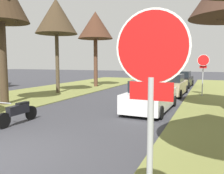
{
  "coord_description": "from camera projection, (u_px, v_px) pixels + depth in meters",
  "views": [
    {
      "loc": [
        5.02,
        -4.09,
        2.46
      ],
      "look_at": [
        0.62,
        6.37,
        1.24
      ],
      "focal_mm": 37.13,
      "sensor_mm": 36.0,
      "label": 1
    }
  ],
  "objects": [
    {
      "name": "parked_sedan_white",
      "position": [
        151.0,
        97.0,
        11.74
      ],
      "size": [
        2.07,
        4.46,
        1.57
      ],
      "color": "white",
      "rests_on": "ground"
    },
    {
      "name": "street_tree_left_mid_b",
      "position": [
        56.0,
        17.0,
        17.81
      ],
      "size": [
        3.23,
        3.23,
        7.28
      ],
      "color": "#4C3E2B",
      "rests_on": "grass_verge_left"
    },
    {
      "name": "stop_sign_far",
      "position": [
        203.0,
        66.0,
        16.46
      ],
      "size": [
        0.81,
        0.48,
        2.95
      ],
      "color": "#9EA0A5",
      "rests_on": "grass_verge_right"
    },
    {
      "name": "street_tree_left_far",
      "position": [
        95.0,
        26.0,
        22.68
      ],
      "size": [
        3.44,
        3.44,
        7.34
      ],
      "color": "brown",
      "rests_on": "grass_verge_left"
    },
    {
      "name": "parked_motorcycle",
      "position": [
        19.0,
        112.0,
        9.25
      ],
      "size": [
        0.6,
        2.05,
        0.97
      ],
      "color": "black",
      "rests_on": "ground"
    },
    {
      "name": "stop_sign_near",
      "position": [
        151.0,
        87.0,
        2.49
      ],
      "size": [
        0.81,
        0.07,
        2.98
      ],
      "color": "#9EA0A5",
      "rests_on": "grass_verge_right"
    },
    {
      "name": "parked_sedan_tan",
      "position": [
        172.0,
        85.0,
        17.52
      ],
      "size": [
        2.07,
        4.46,
        1.57
      ],
      "color": "tan",
      "rests_on": "ground"
    },
    {
      "name": "parked_sedan_black",
      "position": [
        182.0,
        80.0,
        23.28
      ],
      "size": [
        2.07,
        4.46,
        1.57
      ],
      "color": "black",
      "rests_on": "ground"
    }
  ]
}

